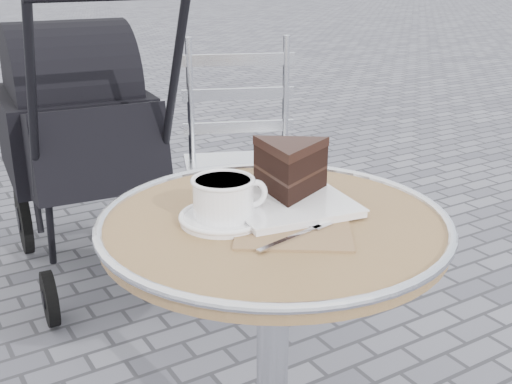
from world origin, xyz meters
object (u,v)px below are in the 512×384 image
cappuccino_set (225,203)px  baby_stroller (82,148)px  cafe_table (273,291)px  bistro_chair (242,138)px  cake_plate_set (289,176)px

cappuccino_set → baby_stroller: bearing=93.5°
cafe_table → cappuccino_set: size_ratio=4.05×
cappuccino_set → baby_stroller: (0.12, 1.40, -0.26)m
cafe_table → bistro_chair: bearing=63.1°
bistro_chair → cafe_table: bearing=-94.6°
bistro_chair → baby_stroller: bearing=159.9°
cafe_table → cake_plate_set: cake_plate_set is taller
cake_plate_set → baby_stroller: baby_stroller is taller
cappuccino_set → cake_plate_set: bearing=14.8°
cappuccino_set → baby_stroller: 1.43m
bistro_chair → cappuccino_set: bearing=-99.6°
cappuccino_set → baby_stroller: size_ratio=0.16×
cappuccino_set → baby_stroller: baby_stroller is taller
baby_stroller → cake_plate_set: bearing=-82.3°
cake_plate_set → baby_stroller: size_ratio=0.34×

